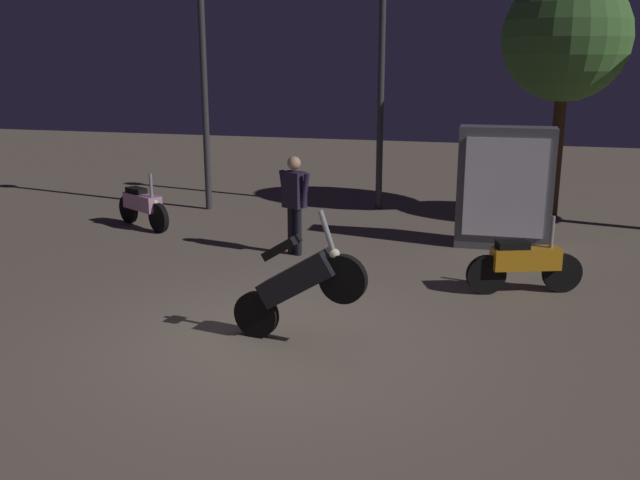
{
  "coord_description": "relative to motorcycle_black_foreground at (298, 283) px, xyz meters",
  "views": [
    {
      "loc": [
        2.43,
        -7.35,
        3.29
      ],
      "look_at": [
        0.25,
        1.01,
        1.0
      ],
      "focal_mm": 39.62,
      "sensor_mm": 36.0,
      "label": 1
    }
  ],
  "objects": [
    {
      "name": "streetlamp_far",
      "position": [
        -3.97,
        6.62,
        2.28
      ],
      "size": [
        0.36,
        0.36,
        4.72
      ],
      "color": "#38383D",
      "rests_on": "ground_plane"
    },
    {
      "name": "kiosk_billboard",
      "position": [
        2.24,
        4.98,
        0.31
      ],
      "size": [
        1.61,
        0.56,
        2.1
      ],
      "rotation": [
        0.0,
        0.0,
        3.16
      ],
      "color": "#595960",
      "rests_on": "ground_plane"
    },
    {
      "name": "streetlamp_near",
      "position": [
        -0.4,
        7.64,
        2.52
      ],
      "size": [
        0.36,
        0.36,
        5.16
      ],
      "color": "#38383D",
      "rests_on": "ground_plane"
    },
    {
      "name": "motorcycle_orange_parked_left",
      "position": [
        2.58,
        2.55,
        -0.31
      ],
      "size": [
        1.6,
        0.63,
        1.11
      ],
      "rotation": [
        0.0,
        0.0,
        0.33
      ],
      "color": "black",
      "rests_on": "ground_plane"
    },
    {
      "name": "ground_plane",
      "position": [
        -0.24,
        -0.01,
        -0.74
      ],
      "size": [
        40.0,
        40.0,
        0.0
      ],
      "primitive_type": "plane",
      "color": "#756656"
    },
    {
      "name": "motorcycle_black_foreground",
      "position": [
        0.0,
        0.0,
        0.0
      ],
      "size": [
        1.66,
        0.44,
        1.63
      ],
      "rotation": [
        0.0,
        0.0,
        -0.14
      ],
      "color": "black",
      "rests_on": "ground_plane"
    },
    {
      "name": "tree_left_bg",
      "position": [
        3.22,
        7.6,
        2.83
      ],
      "size": [
        2.47,
        2.47,
        4.83
      ],
      "color": "#4C331E",
      "rests_on": "ground_plane"
    },
    {
      "name": "person_rider_beside",
      "position": [
        -1.13,
        3.64,
        0.25
      ],
      "size": [
        0.63,
        0.37,
        1.66
      ],
      "rotation": [
        0.0,
        0.0,
        4.25
      ],
      "color": "black",
      "rests_on": "ground_plane"
    },
    {
      "name": "motorcycle_pink_parked_right",
      "position": [
        -4.53,
        4.72,
        -0.31
      ],
      "size": [
        1.48,
        0.93,
        1.11
      ],
      "rotation": [
        0.0,
        0.0,
        5.75
      ],
      "color": "black",
      "rests_on": "ground_plane"
    }
  ]
}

